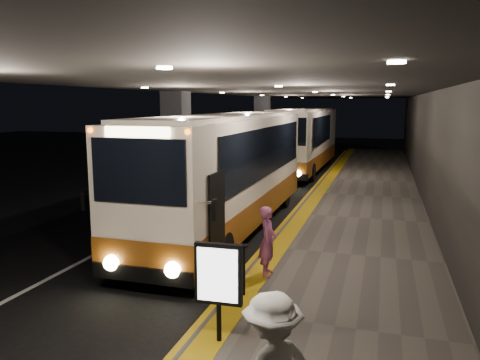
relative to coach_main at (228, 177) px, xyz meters
The scene contains 13 objects.
ground 3.38m from the coach_main, 106.03° to the right, with size 90.00×90.00×0.00m, color black.
lane_line_white 3.80m from the coach_main, 139.91° to the left, with size 0.12×50.00×0.01m, color silver.
kerb_stripe_yellow 3.17m from the coach_main, 54.87° to the left, with size 0.18×50.00×0.01m, color gold.
sidewalk 4.80m from the coach_main, 29.09° to the left, with size 4.50×50.00×0.15m, color #514C44.
tactile_strip 3.37m from the coach_main, 47.03° to the left, with size 0.50×50.00×0.01m, color gold.
terminal_wall 6.70m from the coach_main, 19.51° to the left, with size 0.10×50.00×6.00m, color black.
support_columns 2.64m from the coach_main, 152.63° to the left, with size 0.80×24.80×4.40m.
canopy 4.01m from the coach_main, 52.33° to the left, with size 9.00×50.00×0.40m, color black.
coach_main is the anchor object (origin of this frame).
coach_second 13.62m from the coach_main, 89.49° to the left, with size 2.53×11.37×3.56m.
passenger_boarding 4.56m from the coach_main, 60.24° to the right, with size 0.57×0.38×1.57m, color #AB507C.
info_sign 7.41m from the coach_main, 72.74° to the right, with size 0.78×0.15×1.65m.
stanchion_post 5.67m from the coach_main, 68.30° to the right, with size 0.05×0.05×1.05m, color black.
Camera 1 is at (5.41, -10.93, 3.98)m, focal length 35.00 mm.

